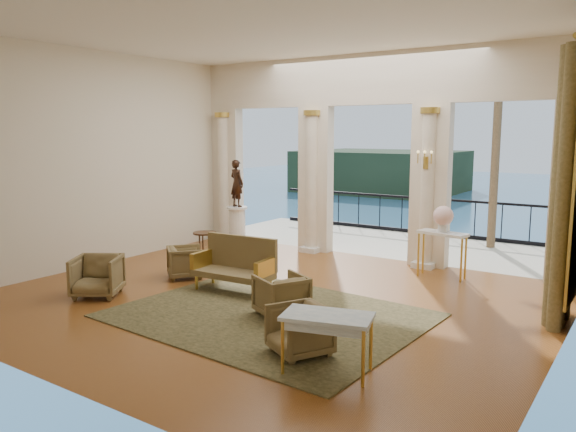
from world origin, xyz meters
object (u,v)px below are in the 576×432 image
Objects in this scene: armchair_d at (186,260)px; statue at (237,183)px; console_table at (442,240)px; armchair_a at (97,274)px; armchair_c at (281,293)px; settee at (236,264)px; side_table at (205,237)px; pedestal at (237,227)px; game_table at (327,321)px; armchair_b at (299,328)px.

armchair_d is 3.32m from statue.
armchair_d is 0.68× the size of console_table.
armchair_a is 4.86m from statue.
armchair_c is 2.99m from armchair_d.
settee is 1.78m from side_table.
settee is 3.92m from pedestal.
armchair_c is 0.62× the size of game_table.
armchair_c reaches higher than game_table.
settee is at bearing 8.82° from armchair_a.
pedestal is (-3.93, 3.75, 0.12)m from armchair_c.
settee is at bearing 130.37° from game_table.
statue reaches higher than armchair_b.
console_table is at bearing 11.93° from armchair_a.
armchair_b is at bearing 138.51° from game_table.
statue reaches higher than pedestal.
armchair_b is 0.90× the size of side_table.
armchair_b is at bearing -33.48° from side_table.
settee is 1.31× the size of statue.
console_table is 4.76m from side_table.
armchair_d is 0.87× the size of side_table.
armchair_a reaches higher than side_table.
side_table is at bearing 146.73° from settee.
statue reaches higher than side_table.
armchair_d is 0.68× the size of pedestal.
game_table is 7.63m from statue.
armchair_c is at bearing -43.70° from pedestal.
side_table is (-1.54, 0.87, 0.19)m from settee.
armchair_b is 0.61× the size of statue.
side_table is at bearing 131.89° from game_table.
pedestal reaches higher than game_table.
armchair_c is 5.57m from statue.
armchair_a is 0.78× the size of console_table.
armchair_a is at bearing -154.46° from armchair_b.
statue is at bearing 125.03° from settee.
game_table is at bearing 76.01° from armchair_c.
settee is 1.31× the size of game_table.
armchair_c is 0.71× the size of console_table.
armchair_d is at bearing -78.90° from side_table.
console_table is (5.20, -0.10, -0.82)m from statue.
armchair_d is 3.08m from pedestal.
settee is at bearing 141.20° from statue.
console_table is at bearing 25.97° from side_table.
console_table reaches higher than armchair_a.
armchair_b is at bearing -81.54° from console_table.
armchair_c is at bearing -27.57° from side_table.
side_table is (-3.01, 1.57, 0.31)m from armchair_c.
side_table reaches higher than armchair_b.
pedestal is at bearing 112.86° from side_table.
armchair_c reaches higher than armchair_b.
statue is (-1.06, 2.89, 1.24)m from armchair_d.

